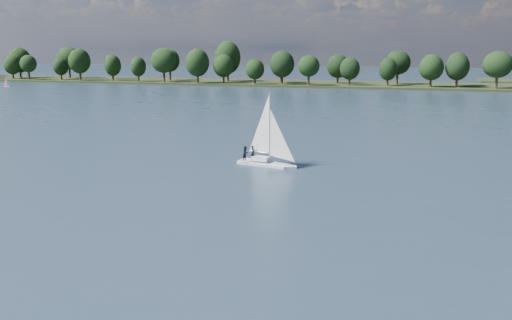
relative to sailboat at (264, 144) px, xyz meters
The scene contains 5 objects.
ground 53.31m from the sailboat, 102.53° to the left, with size 700.00×700.00×0.00m, color #233342.
far_shore 164.40m from the sailboat, 94.03° to the left, with size 660.00×40.00×1.50m, color black.
sailboat is the anchor object (origin of this frame).
dinghy_pink 180.74m from the sailboat, 140.50° to the left, with size 2.74×1.37×4.20m.
treeline 161.74m from the sailboat, 95.70° to the left, with size 562.35×73.61×18.78m.
Camera 1 is at (32.26, -20.88, 14.89)m, focal length 40.00 mm.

